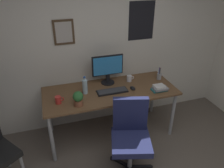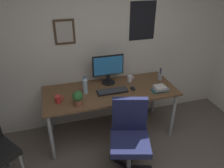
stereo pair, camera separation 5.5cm
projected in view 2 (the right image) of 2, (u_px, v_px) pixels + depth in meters
name	position (u px, v px, depth m)	size (l,w,h in m)	color
wall_back	(102.00, 43.00, 3.22)	(4.40, 0.10, 2.60)	silver
desk	(110.00, 94.00, 3.12)	(1.87, 0.76, 0.76)	brown
office_chair	(130.00, 133.00, 2.63)	(0.58, 0.59, 0.95)	#1E234C
monitor	(108.00, 68.00, 3.17)	(0.46, 0.20, 0.43)	black
keyboard	(112.00, 91.00, 3.03)	(0.43, 0.15, 0.03)	black
computer_mouse	(133.00, 88.00, 3.09)	(0.06, 0.11, 0.04)	black
water_bottle	(85.00, 86.00, 2.97)	(0.07, 0.07, 0.25)	silver
coffee_mug_near	(58.00, 99.00, 2.78)	(0.11, 0.08, 0.10)	red
coffee_mug_far	(130.00, 79.00, 3.30)	(0.11, 0.07, 0.09)	white
potted_plant	(78.00, 98.00, 2.71)	(0.13, 0.13, 0.20)	brown
pen_cup	(160.00, 76.00, 3.35)	(0.07, 0.07, 0.20)	#9EA0A5
book_stack_left	(160.00, 89.00, 3.04)	(0.22, 0.14, 0.08)	#26727A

